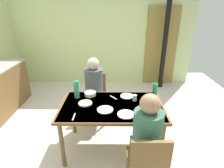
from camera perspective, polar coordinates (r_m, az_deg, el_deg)
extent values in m
plane|color=beige|center=(3.06, -6.08, -16.96)|extent=(6.43, 6.43, 0.00)
cube|color=#C1D28E|center=(4.83, -3.61, 16.84)|extent=(4.77, 0.10, 2.87)
cube|color=olive|center=(4.97, 15.20, 11.18)|extent=(0.80, 0.05, 2.00)
cylinder|color=black|center=(4.65, 16.72, 15.71)|extent=(0.12, 0.12, 2.87)
cube|color=brown|center=(2.49, -0.03, -7.08)|extent=(1.40, 0.84, 0.04)
cube|color=beige|center=(2.48, -0.03, -6.70)|extent=(1.35, 0.81, 0.00)
cylinder|color=brown|center=(2.51, -15.47, -18.11)|extent=(0.06, 0.06, 0.69)
cylinder|color=brown|center=(2.50, 15.35, -18.27)|extent=(0.06, 0.06, 0.69)
cylinder|color=brown|center=(3.05, -12.08, -9.47)|extent=(0.06, 0.06, 0.69)
cylinder|color=brown|center=(3.05, 12.17, -9.56)|extent=(0.06, 0.06, 0.69)
cube|color=brown|center=(2.13, 10.59, -22.79)|extent=(0.40, 0.40, 0.04)
cube|color=brown|center=(1.86, 12.06, -22.23)|extent=(0.38, 0.04, 0.42)
cylinder|color=brown|center=(2.40, 5.02, -24.15)|extent=(0.04, 0.04, 0.41)
cylinder|color=brown|center=(2.45, 13.71, -23.66)|extent=(0.04, 0.04, 0.41)
cube|color=brown|center=(3.25, -5.48, -4.75)|extent=(0.40, 0.40, 0.04)
cube|color=brown|center=(3.32, -5.32, -0.09)|extent=(0.38, 0.04, 0.42)
cylinder|color=brown|center=(3.22, -2.54, -10.06)|extent=(0.04, 0.04, 0.41)
cylinder|color=brown|center=(3.25, -8.63, -9.93)|extent=(0.04, 0.04, 0.41)
cylinder|color=brown|center=(3.50, -2.27, -7.01)|extent=(0.04, 0.04, 0.41)
cylinder|color=brown|center=(3.54, -7.82, -6.93)|extent=(0.04, 0.04, 0.41)
cube|color=#356B55|center=(2.20, 10.00, -18.72)|extent=(0.30, 0.22, 0.12)
cylinder|color=#38664C|center=(1.95, 11.05, -15.17)|extent=(0.30, 0.30, 0.52)
sphere|color=#A87A5B|center=(1.76, 11.91, -6.16)|extent=(0.20, 0.20, 0.20)
cube|color=#49534C|center=(3.08, -5.80, -5.16)|extent=(0.30, 0.22, 0.12)
cylinder|color=#4C5156|center=(3.07, -5.79, 0.10)|extent=(0.30, 0.30, 0.52)
sphere|color=beige|center=(2.95, -6.06, 6.37)|extent=(0.20, 0.20, 0.20)
cylinder|color=#218146|center=(2.57, 13.30, -2.77)|extent=(0.07, 0.07, 0.27)
cone|color=#28893D|center=(2.51, 13.62, 0.41)|extent=(0.05, 0.05, 0.04)
cylinder|color=#369368|center=(2.67, -11.14, -1.73)|extent=(0.08, 0.08, 0.26)
cone|color=#2E9572|center=(2.61, -11.39, 1.26)|extent=(0.05, 0.05, 0.04)
cylinder|color=silver|center=(2.75, -6.91, -3.09)|extent=(0.17, 0.17, 0.05)
cylinder|color=white|center=(2.37, -2.19, -8.10)|extent=(0.21, 0.21, 0.01)
cylinder|color=white|center=(2.28, 4.44, -9.52)|extent=(0.22, 0.22, 0.01)
cylinder|color=white|center=(2.72, 4.71, -3.81)|extent=(0.19, 0.19, 0.01)
cylinder|color=silver|center=(2.60, 7.16, -4.33)|extent=(0.06, 0.06, 0.09)
cylinder|color=#DBB77A|center=(2.53, -8.42, -6.05)|extent=(0.19, 0.19, 0.02)
cube|color=silver|center=(2.48, 13.78, -7.42)|extent=(0.14, 0.08, 0.00)
cube|color=silver|center=(2.68, 0.40, -4.25)|extent=(0.11, 0.13, 0.00)
cube|color=silver|center=(2.26, 10.59, -10.34)|extent=(0.14, 0.08, 0.00)
cube|color=silver|center=(2.29, -11.95, -10.08)|extent=(0.02, 0.15, 0.00)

